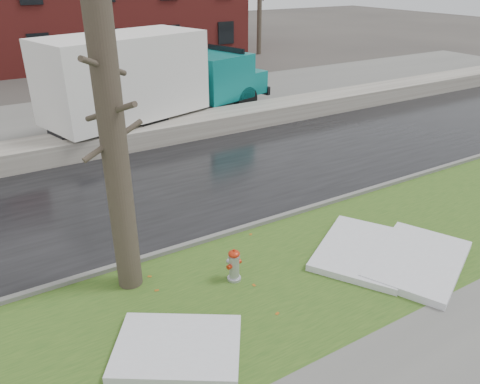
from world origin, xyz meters
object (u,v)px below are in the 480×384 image
fire_hydrant (234,264)px  worker (73,106)px  tree (114,144)px  box_truck (151,79)px

fire_hydrant → worker: worker is taller
fire_hydrant → worker: bearing=81.6°
fire_hydrant → tree: bearing=138.7°
tree → fire_hydrant: bearing=-28.0°
worker → fire_hydrant: bearing=95.9°
box_truck → tree: bearing=-129.9°
box_truck → worker: box_truck is taller
tree → worker: tree is taller
fire_hydrant → box_truck: (2.53, 10.96, 1.65)m
fire_hydrant → box_truck: size_ratio=0.06×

